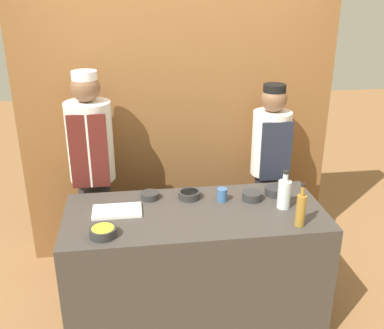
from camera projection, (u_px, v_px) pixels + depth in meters
The scene contains 14 objects.
ground_plane at pixel (195, 315), 3.37m from camera, with size 14.00×14.00×0.00m, color olive.
cabinet_wall at pixel (178, 122), 3.86m from camera, with size 2.63×0.18×2.40m.
counter at pixel (195, 266), 3.20m from camera, with size 1.76×0.77×0.88m.
sauce_bowl_yellow at pixel (103, 232), 2.72m from camera, with size 0.17×0.17×0.06m.
sauce_bowl_purple at pixel (150, 195), 3.20m from camera, with size 0.13×0.13×0.05m.
sauce_bowl_orange at pixel (189, 194), 3.21m from camera, with size 0.16×0.16×0.05m.
sauce_bowl_green at pixel (275, 191), 3.26m from camera, with size 0.14×0.14×0.06m.
sauce_bowl_red at pixel (252, 195), 3.18m from camera, with size 0.14×0.14×0.06m.
cutting_board at pixel (117, 211), 3.02m from camera, with size 0.33×0.19×0.02m.
bottle_vinegar at pixel (301, 209), 2.82m from camera, with size 0.06×0.06×0.29m.
bottle_clear at pixel (284, 193), 3.05m from camera, with size 0.09×0.09×0.27m.
cup_blue at pixel (222, 195), 3.16m from camera, with size 0.07×0.07×0.09m.
chef_left at pixel (93, 171), 3.52m from camera, with size 0.35×0.35×1.73m.
chef_right at pixel (269, 169), 3.73m from camera, with size 0.31×0.31×1.59m.
Camera 1 is at (-0.39, -2.66, 2.32)m, focal length 42.00 mm.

